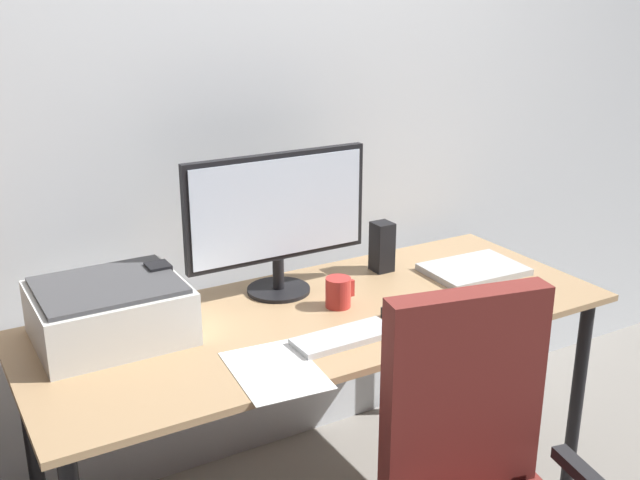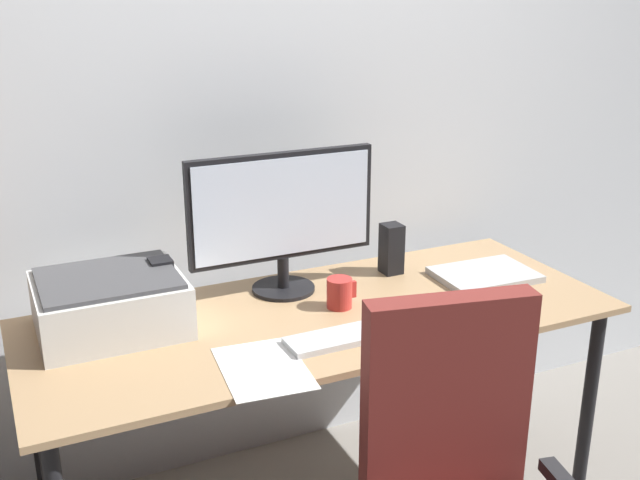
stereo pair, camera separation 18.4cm
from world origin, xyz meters
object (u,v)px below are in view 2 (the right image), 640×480
object	(u,v)px
monitor	(282,213)
speaker_left	(162,286)
keyboard	(338,338)
printer	(110,303)
desk	(322,337)
speaker_right	(391,249)
laptop	(485,275)
coffee_mug	(340,293)
mouse	(396,320)

from	to	relation	value
monitor	speaker_left	xyz separation A→B (m)	(-0.39, -0.01, -0.17)
keyboard	printer	world-z (taller)	printer
monitor	keyboard	bearing A→B (deg)	-90.26
desk	printer	xyz separation A→B (m)	(-0.59, 0.15, 0.16)
speaker_left	speaker_right	distance (m)	0.78
laptop	speaker_right	size ratio (longest dim) A/B	1.88
speaker_right	printer	distance (m)	0.94
keyboard	speaker_right	bearing A→B (deg)	44.04
speaker_left	speaker_right	xyz separation A→B (m)	(0.78, 0.00, 0.00)
monitor	keyboard	size ratio (longest dim) A/B	2.07
coffee_mug	mouse	bearing A→B (deg)	-63.32
keyboard	coffee_mug	size ratio (longest dim) A/B	3.12
mouse	keyboard	bearing A→B (deg)	-168.59
mouse	speaker_right	world-z (taller)	speaker_right
monitor	coffee_mug	xyz separation A→B (m)	(0.10, -0.19, -0.21)
coffee_mug	printer	xyz separation A→B (m)	(-0.65, 0.13, 0.03)
desk	laptop	world-z (taller)	laptop
desk	speaker_left	xyz separation A→B (m)	(-0.43, 0.20, 0.16)
laptop	speaker_left	xyz separation A→B (m)	(-1.03, 0.17, 0.07)
monitor	speaker_left	world-z (taller)	monitor
desk	laptop	bearing A→B (deg)	2.53
speaker_right	mouse	bearing A→B (deg)	-118.15
keyboard	desk	bearing A→B (deg)	77.11
speaker_left	laptop	bearing A→B (deg)	-9.54
coffee_mug	laptop	world-z (taller)	coffee_mug
speaker_left	monitor	bearing A→B (deg)	1.16
desk	monitor	bearing A→B (deg)	100.41
speaker_left	keyboard	bearing A→B (deg)	-45.01
monitor	speaker_left	distance (m)	0.42
speaker_right	printer	size ratio (longest dim) A/B	0.42
desk	speaker_left	bearing A→B (deg)	154.80
speaker_left	speaker_right	bearing A→B (deg)	0.00
keyboard	coffee_mug	world-z (taller)	coffee_mug
mouse	speaker_right	bearing A→B (deg)	66.31
desk	coffee_mug	bearing A→B (deg)	14.80
laptop	speaker_left	size ratio (longest dim) A/B	1.88
coffee_mug	speaker_right	bearing A→B (deg)	32.83
monitor	speaker_right	xyz separation A→B (m)	(0.39, -0.01, -0.17)
monitor	printer	xyz separation A→B (m)	(-0.55, -0.06, -0.18)
keyboard	speaker_left	distance (m)	0.55
mouse	speaker_right	distance (m)	0.42
coffee_mug	speaker_right	xyz separation A→B (m)	(0.28, 0.18, 0.04)
coffee_mug	speaker_right	world-z (taller)	speaker_right
monitor	speaker_right	bearing A→B (deg)	-1.16
printer	mouse	bearing A→B (deg)	-22.85
desk	mouse	xyz separation A→B (m)	(0.16, -0.16, 0.09)
speaker_left	speaker_right	world-z (taller)	same
keyboard	coffee_mug	bearing A→B (deg)	61.79
laptop	coffee_mug	bearing A→B (deg)	-176.62
laptop	printer	bearing A→B (deg)	176.46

